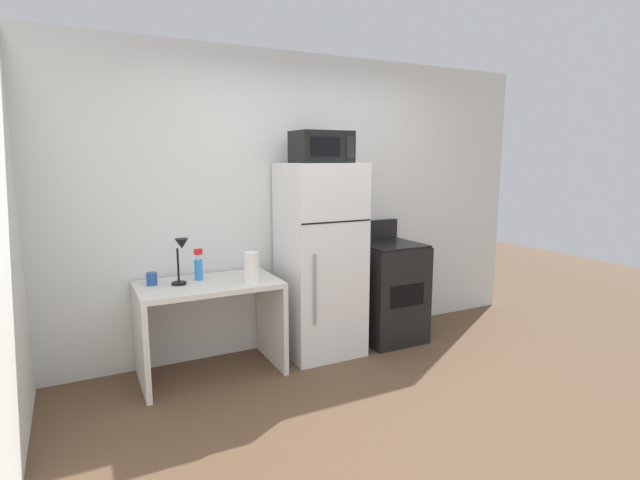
{
  "coord_description": "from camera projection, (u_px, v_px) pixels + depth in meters",
  "views": [
    {
      "loc": [
        -1.81,
        -2.32,
        1.7
      ],
      "look_at": [
        -0.06,
        1.1,
        1.05
      ],
      "focal_mm": 27.3,
      "sensor_mm": 36.0,
      "label": 1
    }
  ],
  "objects": [
    {
      "name": "ground_plane",
      "position": [
        405.0,
        425.0,
        3.13
      ],
      "size": [
        12.0,
        12.0,
        0.0
      ],
      "primitive_type": "plane",
      "color": "brown"
    },
    {
      "name": "wall_back_white",
      "position": [
        295.0,
        202.0,
        4.41
      ],
      "size": [
        5.0,
        0.1,
        2.6
      ],
      "primitive_type": "cube",
      "color": "silver",
      "rests_on": "ground"
    },
    {
      "name": "desk",
      "position": [
        210.0,
        311.0,
        3.79
      ],
      "size": [
        1.07,
        0.62,
        0.75
      ],
      "color": "silver",
      "rests_on": "ground"
    },
    {
      "name": "desk_lamp",
      "position": [
        181.0,
        253.0,
        3.65
      ],
      "size": [
        0.14,
        0.12,
        0.35
      ],
      "color": "black",
      "rests_on": "desk"
    },
    {
      "name": "coffee_mug",
      "position": [
        152.0,
        279.0,
        3.67
      ],
      "size": [
        0.08,
        0.08,
        0.09
      ],
      "primitive_type": "cylinder",
      "color": "#264C99",
      "rests_on": "desk"
    },
    {
      "name": "paper_towel_roll",
      "position": [
        252.0,
        268.0,
        3.72
      ],
      "size": [
        0.11,
        0.11,
        0.24
      ],
      "primitive_type": "cylinder",
      "color": "white",
      "rests_on": "desk"
    },
    {
      "name": "spray_bottle",
      "position": [
        198.0,
        268.0,
        3.81
      ],
      "size": [
        0.06,
        0.06,
        0.25
      ],
      "color": "#2D8CEA",
      "rests_on": "desk"
    },
    {
      "name": "refrigerator",
      "position": [
        320.0,
        260.0,
        4.2
      ],
      "size": [
        0.64,
        0.61,
        1.66
      ],
      "color": "white",
      "rests_on": "ground"
    },
    {
      "name": "microwave",
      "position": [
        321.0,
        147.0,
        4.02
      ],
      "size": [
        0.46,
        0.35,
        0.26
      ],
      "color": "black",
      "rests_on": "refrigerator"
    },
    {
      "name": "oven_range",
      "position": [
        387.0,
        290.0,
        4.58
      ],
      "size": [
        0.56,
        0.61,
        1.1
      ],
      "color": "black",
      "rests_on": "ground"
    }
  ]
}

